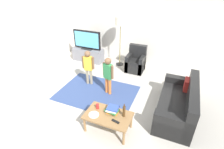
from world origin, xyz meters
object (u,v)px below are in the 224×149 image
(armchair, at_px, (136,62))
(book_stack, at_px, (112,110))
(couch, at_px, (180,105))
(coffee_table, at_px, (108,117))
(tv_remote, at_px, (116,121))
(floor_lamp, at_px, (121,24))
(child_near_tv, at_px, (88,65))
(plate, at_px, (94,115))
(child_center, at_px, (108,73))
(bottle, at_px, (124,111))
(tv, at_px, (87,40))
(tv_stand, at_px, (88,55))
(soda_can, at_px, (98,106))

(armchair, xyz_separation_m, book_stack, (0.27, -2.79, 0.19))
(couch, relative_size, book_stack, 6.16)
(coffee_table, xyz_separation_m, tv_remote, (0.22, -0.12, 0.06))
(coffee_table, relative_size, tv_remote, 5.88)
(floor_lamp, bearing_deg, coffee_table, -73.70)
(child_near_tv, distance_m, plate, 1.91)
(armchair, height_order, tv_remote, armchair)
(plate, bearing_deg, child_near_tv, 122.68)
(couch, distance_m, coffee_table, 1.78)
(floor_lamp, bearing_deg, child_center, -79.25)
(bottle, bearing_deg, armchair, 100.96)
(floor_lamp, height_order, child_center, floor_lamp)
(couch, height_order, floor_lamp, floor_lamp)
(tv, xyz_separation_m, plate, (1.89, -3.04, -0.42))
(tv_stand, distance_m, soda_can, 3.41)
(coffee_table, relative_size, plate, 4.55)
(coffee_table, height_order, bottle, bottle)
(child_center, bearing_deg, bottle, -52.71)
(book_stack, bearing_deg, armchair, 95.59)
(child_near_tv, height_order, book_stack, child_near_tv)
(child_near_tv, bearing_deg, bottle, -40.25)
(child_near_tv, height_order, soda_can, child_near_tv)
(book_stack, height_order, bottle, bottle)
(armchair, relative_size, bottle, 2.80)
(tv_stand, relative_size, armchair, 1.33)
(floor_lamp, relative_size, child_near_tv, 1.60)
(child_near_tv, bearing_deg, armchair, 53.06)
(floor_lamp, distance_m, plate, 3.46)
(tv, xyz_separation_m, couch, (3.56, -1.82, -0.56))
(plate, bearing_deg, tv, 121.79)
(bottle, bearing_deg, child_near_tv, 139.75)
(child_center, bearing_deg, tv, 133.88)
(tv, bearing_deg, soda_can, -56.54)
(coffee_table, bearing_deg, floor_lamp, 106.30)
(child_center, height_order, coffee_table, child_center)
(floor_lamp, bearing_deg, book_stack, -72.23)
(floor_lamp, height_order, plate, floor_lamp)
(bottle, height_order, plate, bottle)
(armchair, bearing_deg, floor_lamp, 164.34)
(soda_can, bearing_deg, couch, 30.72)
(tv_stand, bearing_deg, soda_can, -56.74)
(book_stack, distance_m, tv_remote, 0.30)
(floor_lamp, distance_m, child_near_tv, 1.89)
(tv, relative_size, soda_can, 9.17)
(couch, xyz_separation_m, floor_lamp, (-2.30, 1.99, 1.25))
(armchair, height_order, child_near_tv, child_near_tv)
(soda_can, bearing_deg, tv, 123.46)
(child_near_tv, xyz_separation_m, tv_remote, (1.52, -1.59, -0.24))
(tv_stand, distance_m, coffee_table, 3.66)
(child_near_tv, bearing_deg, couch, -7.76)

